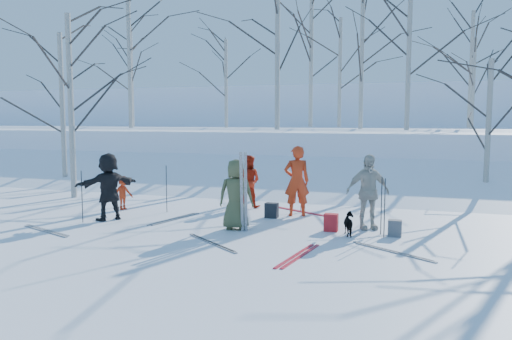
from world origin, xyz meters
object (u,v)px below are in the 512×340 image
(backpack_dark, at_px, (272,210))
(skier_red_north, at_px, (297,181))
(skier_red_seated, at_px, (123,193))
(skier_redor_behind, at_px, (248,181))
(backpack_grey, at_px, (395,228))
(skier_olive_center, at_px, (236,194))
(skier_grey_west, at_px, (108,186))
(backpack_red, at_px, (331,222))
(dog, at_px, (350,224))
(skier_cream_east, at_px, (368,192))

(backpack_dark, bearing_deg, skier_red_north, 39.72)
(skier_red_seated, xyz_separation_m, backpack_dark, (4.48, 0.22, -0.29))
(skier_redor_behind, distance_m, backpack_grey, 5.11)
(skier_olive_center, distance_m, skier_grey_west, 3.58)
(backpack_red, relative_size, backpack_dark, 1.05)
(backpack_grey, relative_size, backpack_dark, 0.95)
(skier_olive_center, relative_size, backpack_grey, 4.48)
(skier_redor_behind, bearing_deg, skier_grey_west, 47.56)
(skier_redor_behind, distance_m, backpack_dark, 1.84)
(dog, bearing_deg, backpack_red, -51.92)
(skier_grey_west, height_order, backpack_red, skier_grey_west)
(skier_red_seated, bearing_deg, skier_olive_center, -89.83)
(skier_red_north, distance_m, skier_cream_east, 2.28)
(skier_cream_east, bearing_deg, skier_redor_behind, 125.93)
(dog, xyz_separation_m, backpack_dark, (-2.30, 1.39, -0.06))
(skier_olive_center, height_order, skier_red_north, skier_red_north)
(skier_cream_east, bearing_deg, backpack_grey, -67.67)
(skier_red_north, relative_size, skier_red_seated, 1.95)
(skier_redor_behind, distance_m, skier_red_seated, 3.70)
(skier_redor_behind, relative_size, backpack_dark, 3.94)
(skier_cream_east, bearing_deg, backpack_dark, 140.33)
(skier_redor_behind, relative_size, skier_grey_west, 0.89)
(backpack_red, bearing_deg, skier_olive_center, -166.68)
(skier_red_seated, xyz_separation_m, dog, (6.78, -1.17, -0.23))
(skier_red_north, distance_m, backpack_red, 2.14)
(backpack_grey, bearing_deg, skier_red_seated, 172.88)
(skier_olive_center, distance_m, backpack_dark, 1.80)
(dog, distance_m, backpack_red, 0.57)
(skier_cream_east, bearing_deg, skier_grey_west, 162.14)
(skier_olive_center, bearing_deg, backpack_red, -178.84)
(skier_red_north, relative_size, skier_grey_west, 1.08)
(skier_red_seated, bearing_deg, skier_red_north, -62.96)
(skier_red_seated, bearing_deg, skier_grey_west, -141.66)
(skier_redor_behind, relative_size, backpack_grey, 4.14)
(skier_redor_behind, relative_size, backpack_red, 3.75)
(backpack_dark, bearing_deg, backpack_red, -31.37)
(skier_olive_center, height_order, skier_red_seated, skier_olive_center)
(skier_olive_center, relative_size, skier_red_north, 0.88)
(skier_red_seated, xyz_separation_m, backpack_red, (6.28, -0.88, -0.28))
(skier_red_seated, xyz_separation_m, skier_cream_east, (7.07, -0.38, 0.42))
(skier_redor_behind, xyz_separation_m, skier_red_seated, (-3.35, -1.55, -0.29))
(skier_red_north, relative_size, dog, 3.09)
(skier_cream_east, relative_size, backpack_red, 4.33)
(skier_cream_east, bearing_deg, skier_olive_center, 172.18)
(skier_olive_center, distance_m, skier_red_seated, 4.32)
(skier_cream_east, bearing_deg, backpack_red, -174.10)
(backpack_red, xyz_separation_m, backpack_grey, (1.47, -0.09, -0.02))
(skier_redor_behind, relative_size, skier_red_seated, 1.59)
(skier_red_seated, bearing_deg, dog, -80.58)
(skier_cream_east, relative_size, backpack_dark, 4.55)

